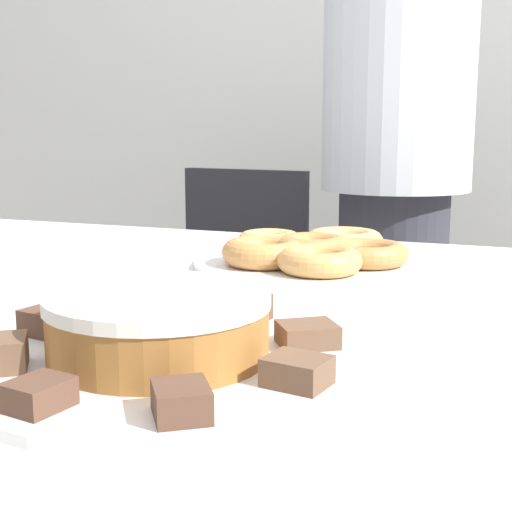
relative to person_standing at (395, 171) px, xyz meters
The scene contains 20 objects.
wall_back 0.81m from the person_standing, 83.83° to the left, with size 8.00×0.05×2.60m.
table 0.96m from the person_standing, 85.45° to the right, with size 1.96×1.07×0.78m.
person_standing is the anchor object (origin of this frame).
office_chair_left 0.68m from the person_standing, behind, with size 0.48×0.48×0.87m.
plate_cake 1.22m from the person_standing, 89.36° to the right, with size 0.36×0.36×0.01m.
plate_donuts 0.72m from the person_standing, 89.66° to the right, with size 0.37×0.37×0.01m.
frosted_cake 1.22m from the person_standing, 89.36° to the right, with size 0.20×0.20×0.06m.
lamington_0 1.34m from the person_standing, 85.93° to the right, with size 0.06×0.06×0.02m.
lamington_1 1.25m from the person_standing, 83.02° to the right, with size 0.06×0.05×0.02m.
lamington_2 1.15m from the person_standing, 83.58° to the right, with size 0.07×0.07×0.02m.
lamington_3 1.08m from the person_standing, 88.03° to the right, with size 0.05×0.06×0.03m.
lamington_4 1.11m from the person_standing, 93.50° to the right, with size 0.07×0.07×0.03m.
lamington_5 1.20m from the person_standing, 95.96° to the right, with size 0.05×0.05×0.03m.
lamington_7 1.36m from the person_standing, 90.41° to the right, with size 0.04×0.05×0.02m.
donut_0 0.72m from the person_standing, 89.66° to the right, with size 0.12×0.12×0.04m.
donut_1 0.62m from the person_standing, 87.19° to the right, with size 0.13×0.13×0.04m.
donut_2 0.68m from the person_standing, 96.85° to the right, with size 0.11×0.11×0.04m.
donut_3 0.78m from the person_standing, 93.96° to the right, with size 0.13×0.13×0.04m.
donut_4 0.80m from the person_standing, 87.05° to the right, with size 0.12×0.12×0.04m.
donut_5 0.72m from the person_standing, 82.86° to the right, with size 0.13×0.13×0.03m.
Camera 1 is at (0.24, -0.82, 0.99)m, focal length 50.00 mm.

